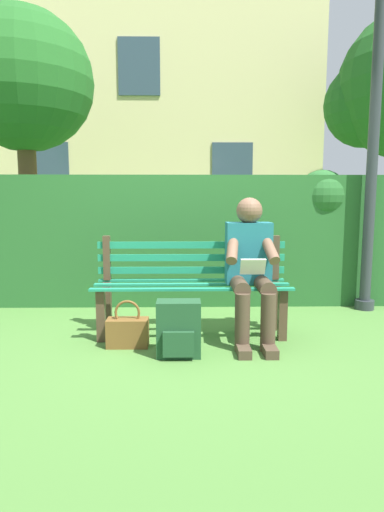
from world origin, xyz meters
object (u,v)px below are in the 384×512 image
object	(u,v)px
person_seated	(250,265)
backpack	(179,329)
handbag	(128,331)
tree	(19,86)
park_bench	(192,284)
lamp_post	(377,79)

from	to	relation	value
person_seated	backpack	world-z (taller)	person_seated
person_seated	handbag	world-z (taller)	person_seated
tree	backpack	bearing A→B (deg)	123.47
tree	handbag	xyz separation A→B (m)	(-2.07, 3.54, -2.76)
person_seated	tree	xyz separation A→B (m)	(3.07, -3.36, 2.25)
person_seated	tree	size ratio (longest dim) A/B	0.30
person_seated	backpack	size ratio (longest dim) A/B	2.80
park_bench	tree	distance (m)	4.77
person_seated	lamp_post	size ratio (longest dim) A/B	0.33
tree	handbag	distance (m)	4.94
backpack	lamp_post	distance (m)	3.22
person_seated	lamp_post	distance (m)	2.41
handbag	tree	bearing A→B (deg)	-59.67
handbag	lamp_post	size ratio (longest dim) A/B	0.10
park_bench	tree	world-z (taller)	tree
park_bench	handbag	bearing A→B (deg)	33.99
handbag	backpack	bearing A→B (deg)	152.44
person_seated	backpack	distance (m)	0.83
park_bench	lamp_post	xyz separation A→B (m)	(-1.87, -0.78, 1.92)
handbag	lamp_post	world-z (taller)	lamp_post
handbag	park_bench	bearing A→B (deg)	-146.01
park_bench	handbag	world-z (taller)	park_bench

